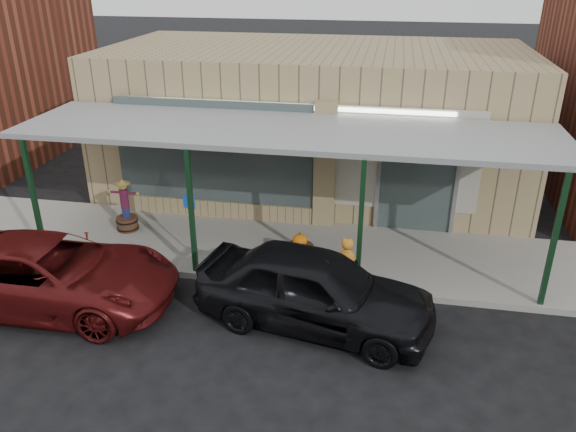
% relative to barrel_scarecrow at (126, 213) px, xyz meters
% --- Properties ---
extents(ground, '(120.00, 120.00, 0.00)m').
position_rel_barrel_scarecrow_xyz_m(ground, '(4.20, -3.81, -0.62)').
color(ground, black).
rests_on(ground, ground).
extents(sidewalk, '(40.00, 3.20, 0.15)m').
position_rel_barrel_scarecrow_xyz_m(sidewalk, '(4.20, -0.21, -0.54)').
color(sidewalk, gray).
rests_on(sidewalk, ground).
extents(storefront, '(12.00, 6.25, 4.20)m').
position_rel_barrel_scarecrow_xyz_m(storefront, '(4.20, 4.36, 1.48)').
color(storefront, '#9D8460').
rests_on(storefront, ground).
extents(awning, '(12.00, 3.00, 3.04)m').
position_rel_barrel_scarecrow_xyz_m(awning, '(4.20, -0.25, 2.39)').
color(awning, gray).
rests_on(awning, ground).
extents(block_buildings_near, '(61.00, 8.00, 8.00)m').
position_rel_barrel_scarecrow_xyz_m(block_buildings_near, '(6.20, 5.39, 3.15)').
color(block_buildings_near, brown).
rests_on(block_buildings_near, ground).
extents(barrel_scarecrow, '(0.83, 0.66, 1.38)m').
position_rel_barrel_scarecrow_xyz_m(barrel_scarecrow, '(0.00, 0.00, 0.00)').
color(barrel_scarecrow, '#513220').
rests_on(barrel_scarecrow, sidewalk).
extents(barrel_pumpkin, '(0.77, 0.77, 0.77)m').
position_rel_barrel_scarecrow_xyz_m(barrel_pumpkin, '(4.62, -0.89, -0.19)').
color(barrel_pumpkin, '#513220').
rests_on(barrel_pumpkin, sidewalk).
extents(handicap_sign, '(0.31, 0.09, 1.51)m').
position_rel_barrel_scarecrow_xyz_m(handicap_sign, '(2.10, -0.98, 0.50)').
color(handicap_sign, gray).
rests_on(handicap_sign, sidewalk).
extents(parked_sedan, '(4.84, 2.66, 1.56)m').
position_rel_barrel_scarecrow_xyz_m(parked_sedan, '(5.26, -2.95, 0.16)').
color(parked_sedan, black).
rests_on(parked_sedan, ground).
extents(car_maroon, '(5.22, 2.53, 1.43)m').
position_rel_barrel_scarecrow_xyz_m(car_maroon, '(-0.10, -3.25, 0.10)').
color(car_maroon, '#571111').
rests_on(car_maroon, ground).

